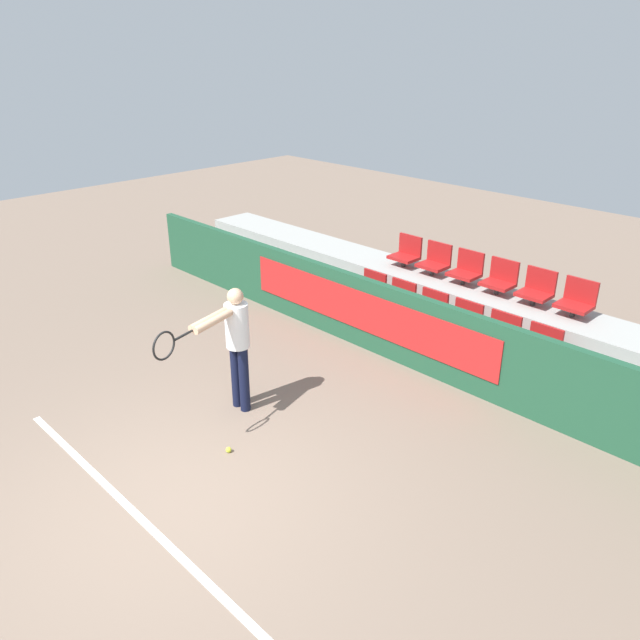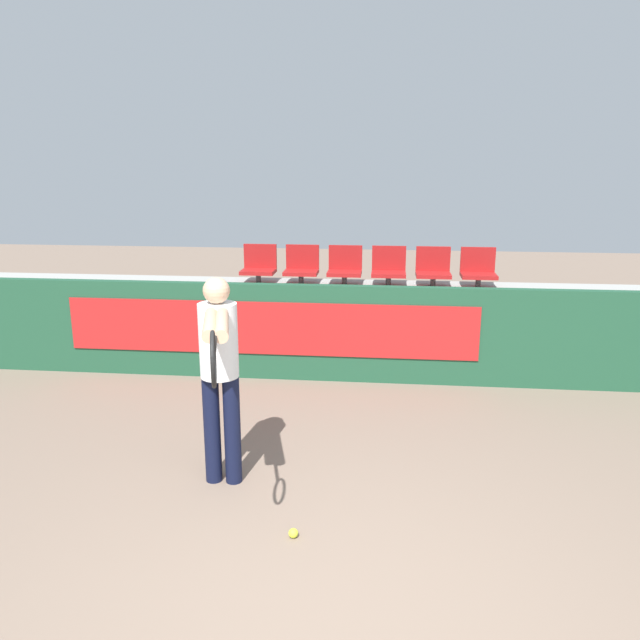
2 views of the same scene
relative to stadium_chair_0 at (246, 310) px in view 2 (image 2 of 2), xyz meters
The scene contains 18 objects.
ground_plane 4.94m from the stadium_chair_0, 72.47° to the right, with size 30.00×30.00×0.00m, color #7A6656.
barrier_wall 1.58m from the stadium_chair_0, 23.68° to the right, with size 12.75×0.14×1.12m.
bleacher_tier_front 1.54m from the stadium_chair_0, ahead, with size 12.35×0.89×0.42m.
bleacher_tier_middle 1.68m from the stadium_chair_0, 27.76° to the left, with size 12.35×0.89×0.84m.
stadium_chair_0 is the anchor object (origin of this frame).
stadium_chair_1 0.59m from the stadium_chair_0, ahead, with size 0.46×0.37×0.51m.
stadium_chair_2 1.18m from the stadium_chair_0, ahead, with size 0.46×0.37×0.51m.
stadium_chair_3 1.77m from the stadium_chair_0, ahead, with size 0.46×0.37×0.51m.
stadium_chair_4 2.36m from the stadium_chair_0, ahead, with size 0.46×0.37×0.51m.
stadium_chair_5 2.95m from the stadium_chair_0, ahead, with size 0.46×0.37×0.51m.
stadium_chair_6 0.98m from the stadium_chair_0, 90.00° to the left, with size 0.46×0.37×0.51m.
stadium_chair_7 1.14m from the stadium_chair_0, 56.35° to the left, with size 0.46×0.37×0.51m.
stadium_chair_8 1.53m from the stadium_chair_0, 36.91° to the left, with size 0.46×0.37×0.51m.
stadium_chair_9 2.02m from the stadium_chair_0, 26.60° to the left, with size 0.46×0.37×0.51m.
stadium_chair_10 2.56m from the stadium_chair_0, 20.58° to the left, with size 0.46×0.37×0.51m.
stadium_chair_11 3.11m from the stadium_chair_0, 16.72° to the left, with size 0.46×0.37×0.51m.
tennis_player 3.21m from the stadium_chair_0, 80.68° to the right, with size 0.50×1.48×1.64m.
tennis_ball 4.00m from the stadium_chair_0, 72.98° to the right, with size 0.07×0.07×0.07m.
Camera 2 is at (0.25, -2.77, 2.47)m, focal length 35.00 mm.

